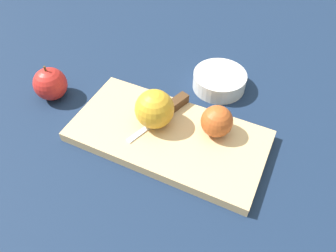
# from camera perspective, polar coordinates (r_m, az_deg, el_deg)

# --- Properties ---
(ground_plane) EXTENTS (4.00, 4.00, 0.00)m
(ground_plane) POSITION_cam_1_polar(r_m,az_deg,el_deg) (0.70, -0.00, -2.31)
(ground_plane) COLOR #14233D
(cutting_board) EXTENTS (0.42, 0.22, 0.02)m
(cutting_board) POSITION_cam_1_polar(r_m,az_deg,el_deg) (0.70, -0.00, -1.72)
(cutting_board) COLOR tan
(cutting_board) RESTS_ON ground_plane
(apple_half_left) EXTENTS (0.07, 0.07, 0.07)m
(apple_half_left) POSITION_cam_1_polar(r_m,az_deg,el_deg) (0.67, 8.50, 0.80)
(apple_half_left) COLOR #AD4C1E
(apple_half_left) RESTS_ON cutting_board
(apple_half_right) EXTENTS (0.08, 0.08, 0.08)m
(apple_half_right) POSITION_cam_1_polar(r_m,az_deg,el_deg) (0.68, -2.40, 2.97)
(apple_half_right) COLOR gold
(apple_half_right) RESTS_ON cutting_board
(knife) EXTENTS (0.08, 0.17, 0.02)m
(knife) POSITION_cam_1_polar(r_m,az_deg,el_deg) (0.73, 0.66, 3.36)
(knife) COLOR silver
(knife) RESTS_ON cutting_board
(apple_whole) EXTENTS (0.08, 0.08, 0.09)m
(apple_whole) POSITION_cam_1_polar(r_m,az_deg,el_deg) (0.82, -19.81, 6.91)
(apple_whole) COLOR red
(apple_whole) RESTS_ON ground_plane
(bowl) EXTENTS (0.13, 0.13, 0.04)m
(bowl) POSITION_cam_1_polar(r_m,az_deg,el_deg) (0.82, 8.95, 7.98)
(bowl) COLOR silver
(bowl) RESTS_ON ground_plane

